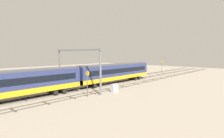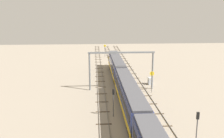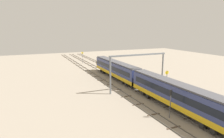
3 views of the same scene
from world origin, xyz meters
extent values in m
plane|color=gray|center=(0.00, 0.00, 0.00)|extent=(142.00, 142.00, 0.00)
cube|color=#59544C|center=(0.00, -5.22, 0.08)|extent=(126.00, 0.07, 0.16)
cube|color=#59544C|center=(0.00, -3.79, 0.08)|extent=(126.00, 0.07, 0.16)
cube|color=#473828|center=(-23.33, -4.50, 0.04)|extent=(0.24, 2.40, 0.08)
cube|color=#473828|center=(-18.67, -4.50, 0.04)|extent=(0.24, 2.40, 0.08)
cube|color=#473828|center=(-14.00, -4.50, 0.04)|extent=(0.24, 2.40, 0.08)
cube|color=#473828|center=(-9.33, -4.50, 0.04)|extent=(0.24, 2.40, 0.08)
cube|color=#473828|center=(-4.67, -4.50, 0.04)|extent=(0.24, 2.40, 0.08)
cube|color=#473828|center=(0.00, -4.50, 0.04)|extent=(0.24, 2.40, 0.08)
cube|color=#473828|center=(4.67, -4.50, 0.04)|extent=(0.24, 2.40, 0.08)
cube|color=#473828|center=(9.33, -4.50, 0.04)|extent=(0.24, 2.40, 0.08)
cube|color=#473828|center=(14.00, -4.50, 0.04)|extent=(0.24, 2.40, 0.08)
cube|color=#473828|center=(18.67, -4.50, 0.04)|extent=(0.24, 2.40, 0.08)
cube|color=#473828|center=(23.33, -4.50, 0.04)|extent=(0.24, 2.40, 0.08)
cube|color=#473828|center=(28.00, -4.50, 0.04)|extent=(0.24, 2.40, 0.08)
cube|color=#473828|center=(32.67, -4.50, 0.04)|extent=(0.24, 2.40, 0.08)
cube|color=#473828|center=(37.33, -4.50, 0.04)|extent=(0.24, 2.40, 0.08)
cube|color=#473828|center=(42.00, -4.50, 0.04)|extent=(0.24, 2.40, 0.08)
cube|color=#473828|center=(46.67, -4.50, 0.04)|extent=(0.24, 2.40, 0.08)
cube|color=#473828|center=(51.33, -4.50, 0.04)|extent=(0.24, 2.40, 0.08)
cube|color=#473828|center=(56.00, -4.50, 0.04)|extent=(0.24, 2.40, 0.08)
cube|color=#473828|center=(60.67, -4.50, 0.04)|extent=(0.24, 2.40, 0.08)
cube|color=#59544C|center=(0.00, -0.72, 0.08)|extent=(126.00, 0.07, 0.16)
cube|color=#59544C|center=(0.00, 0.72, 0.08)|extent=(126.00, 0.07, 0.16)
cube|color=#473828|center=(-20.16, 0.00, 0.04)|extent=(0.24, 2.40, 0.08)
cube|color=#473828|center=(-15.12, 0.00, 0.04)|extent=(0.24, 2.40, 0.08)
cube|color=#473828|center=(-10.08, 0.00, 0.04)|extent=(0.24, 2.40, 0.08)
cube|color=#473828|center=(-5.04, 0.00, 0.04)|extent=(0.24, 2.40, 0.08)
cube|color=#473828|center=(0.00, 0.00, 0.04)|extent=(0.24, 2.40, 0.08)
cube|color=#473828|center=(5.04, 0.00, 0.04)|extent=(0.24, 2.40, 0.08)
cube|color=#473828|center=(10.08, 0.00, 0.04)|extent=(0.24, 2.40, 0.08)
cube|color=#473828|center=(15.12, 0.00, 0.04)|extent=(0.24, 2.40, 0.08)
cube|color=#473828|center=(20.16, 0.00, 0.04)|extent=(0.24, 2.40, 0.08)
cube|color=#473828|center=(25.20, 0.00, 0.04)|extent=(0.24, 2.40, 0.08)
cube|color=#473828|center=(30.24, 0.00, 0.04)|extent=(0.24, 2.40, 0.08)
cube|color=#473828|center=(35.28, 0.00, 0.04)|extent=(0.24, 2.40, 0.08)
cube|color=#473828|center=(40.32, 0.00, 0.04)|extent=(0.24, 2.40, 0.08)
cube|color=#473828|center=(45.36, 0.00, 0.04)|extent=(0.24, 2.40, 0.08)
cube|color=#473828|center=(50.40, 0.00, 0.04)|extent=(0.24, 2.40, 0.08)
cube|color=#473828|center=(55.44, 0.00, 0.04)|extent=(0.24, 2.40, 0.08)
cube|color=#473828|center=(60.48, 0.00, 0.04)|extent=(0.24, 2.40, 0.08)
cube|color=#59544C|center=(0.00, 3.79, 0.08)|extent=(126.00, 0.07, 0.16)
cube|color=#59544C|center=(0.00, 5.22, 0.08)|extent=(126.00, 0.07, 0.16)
cube|color=#473828|center=(-21.81, 4.50, 0.04)|extent=(0.24, 2.40, 0.08)
cube|color=#473828|center=(-16.96, 4.50, 0.04)|extent=(0.24, 2.40, 0.08)
cube|color=#473828|center=(-12.12, 4.50, 0.04)|extent=(0.24, 2.40, 0.08)
cube|color=#473828|center=(-7.27, 4.50, 0.04)|extent=(0.24, 2.40, 0.08)
cube|color=#473828|center=(-2.42, 4.50, 0.04)|extent=(0.24, 2.40, 0.08)
cube|color=#473828|center=(2.42, 4.50, 0.04)|extent=(0.24, 2.40, 0.08)
cube|color=#473828|center=(7.27, 4.50, 0.04)|extent=(0.24, 2.40, 0.08)
cube|color=#473828|center=(12.12, 4.50, 0.04)|extent=(0.24, 2.40, 0.08)
cube|color=#473828|center=(16.96, 4.50, 0.04)|extent=(0.24, 2.40, 0.08)
cube|color=#473828|center=(21.81, 4.50, 0.04)|extent=(0.24, 2.40, 0.08)
cube|color=#473828|center=(26.65, 4.50, 0.04)|extent=(0.24, 2.40, 0.08)
cube|color=#473828|center=(31.50, 4.50, 0.04)|extent=(0.24, 2.40, 0.08)
cube|color=#473828|center=(36.35, 4.50, 0.04)|extent=(0.24, 2.40, 0.08)
cube|color=#473828|center=(41.19, 4.50, 0.04)|extent=(0.24, 2.40, 0.08)
cube|color=#473828|center=(46.04, 4.50, 0.04)|extent=(0.24, 2.40, 0.08)
cube|color=#473828|center=(50.88, 4.50, 0.04)|extent=(0.24, 2.40, 0.08)
cube|color=#473828|center=(55.73, 4.50, 0.04)|extent=(0.24, 2.40, 0.08)
cube|color=#473828|center=(60.58, 4.50, 0.04)|extent=(0.24, 2.40, 0.08)
cube|color=navy|center=(3.00, 0.00, 2.86)|extent=(24.00, 2.90, 3.60)
cube|color=gold|center=(3.00, 0.00, 1.51)|extent=(24.00, 2.94, 0.90)
cube|color=#4C4C51|center=(3.00, 0.00, 4.81)|extent=(24.00, 2.50, 0.30)
cube|color=black|center=(3.00, -1.46, 3.29)|extent=(22.00, 0.04, 1.10)
cube|color=black|center=(3.00, 1.46, 3.29)|extent=(22.00, 0.04, 1.10)
cylinder|color=black|center=(-5.58, 0.00, 0.61)|extent=(0.90, 2.70, 0.90)
cylinder|color=black|center=(-3.78, 0.00, 0.61)|extent=(0.90, 2.70, 0.90)
cylinder|color=black|center=(9.78, 0.00, 0.61)|extent=(0.90, 2.70, 0.90)
cylinder|color=black|center=(11.58, 0.00, 0.61)|extent=(0.90, 2.70, 0.90)
cube|color=navy|center=(-21.80, 0.00, 2.86)|extent=(24.00, 2.90, 3.60)
cube|color=gold|center=(-21.80, 0.00, 1.51)|extent=(24.00, 2.94, 0.90)
cube|color=#4C4C51|center=(-21.80, 0.00, 4.81)|extent=(24.00, 2.50, 0.30)
cube|color=black|center=(-21.80, -1.46, 3.29)|extent=(22.00, 0.04, 1.10)
cube|color=black|center=(-21.80, 1.46, 3.29)|extent=(22.00, 0.04, 1.10)
cylinder|color=black|center=(-15.02, 0.00, 0.61)|extent=(0.90, 2.70, 0.90)
cylinder|color=black|center=(-13.22, 0.00, 0.61)|extent=(0.90, 2.70, 0.90)
cone|color=gold|center=(15.80, 0.00, 2.68)|extent=(1.60, 3.24, 3.24)
cylinder|color=slate|center=(-9.24, -6.83, 4.03)|extent=(0.36, 0.36, 8.05)
cylinder|color=slate|center=(-9.24, 6.88, 4.03)|extent=(0.36, 0.36, 8.05)
cube|color=slate|center=(-9.24, 0.03, 8.23)|extent=(0.40, 14.31, 0.35)
cylinder|color=#4C4C51|center=(-11.77, -6.17, 2.26)|extent=(0.12, 0.12, 4.52)
cylinder|color=yellow|center=(-11.73, -6.17, 4.11)|extent=(0.05, 0.93, 0.93)
cube|color=black|center=(-11.70, -6.17, 4.11)|extent=(0.02, 0.42, 0.12)
cylinder|color=#4C4C51|center=(31.12, 1.90, 2.37)|extent=(0.12, 0.12, 4.73)
cylinder|color=yellow|center=(31.16, 1.90, 4.36)|extent=(0.05, 0.84, 0.84)
cube|color=black|center=(31.19, 1.90, 4.36)|extent=(0.02, 0.38, 0.12)
cube|color=#B2B7BC|center=(-5.74, -7.09, 0.81)|extent=(1.40, 0.74, 1.62)
cube|color=#333333|center=(-5.03, -7.09, 1.05)|extent=(0.02, 0.52, 0.24)
camera|label=1|loc=(-31.81, -30.34, 7.60)|focal=29.10mm
camera|label=2|loc=(-62.33, 5.76, 16.75)|focal=40.60mm
camera|label=3|loc=(-46.82, 23.06, 13.90)|focal=31.57mm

